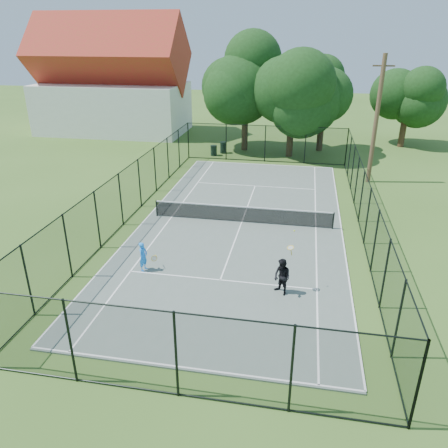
% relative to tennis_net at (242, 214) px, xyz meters
% --- Properties ---
extents(ground, '(120.00, 120.00, 0.00)m').
position_rel_tennis_net_xyz_m(ground, '(0.00, 0.00, -0.58)').
color(ground, '#38591E').
extents(tennis_court, '(11.00, 24.00, 0.06)m').
position_rel_tennis_net_xyz_m(tennis_court, '(0.00, 0.00, -0.55)').
color(tennis_court, '#56665C').
rests_on(tennis_court, ground).
extents(tennis_net, '(10.08, 0.08, 0.95)m').
position_rel_tennis_net_xyz_m(tennis_net, '(0.00, 0.00, 0.00)').
color(tennis_net, black).
rests_on(tennis_net, tennis_court).
extents(fence, '(13.10, 26.10, 3.00)m').
position_rel_tennis_net_xyz_m(fence, '(0.00, 0.00, 0.92)').
color(fence, black).
rests_on(fence, ground).
extents(tree_near_left, '(7.28, 7.28, 9.49)m').
position_rel_tennis_net_xyz_m(tree_near_left, '(-2.20, 16.64, 5.26)').
color(tree_near_left, '#332114').
rests_on(tree_near_left, ground).
extents(tree_near_mid, '(6.26, 6.26, 8.18)m').
position_rel_tennis_net_xyz_m(tree_near_mid, '(1.92, 15.16, 4.46)').
color(tree_near_mid, '#332114').
rests_on(tree_near_mid, ground).
extents(tree_near_right, '(5.71, 5.71, 7.88)m').
position_rel_tennis_net_xyz_m(tree_near_right, '(4.52, 17.66, 4.42)').
color(tree_near_right, '#332114').
rests_on(tree_near_right, ground).
extents(tree_far_right, '(5.06, 5.06, 6.69)m').
position_rel_tennis_net_xyz_m(tree_far_right, '(12.08, 20.49, 3.57)').
color(tree_far_right, '#332114').
rests_on(tree_far_right, ground).
extents(building, '(15.30, 8.15, 11.87)m').
position_rel_tennis_net_xyz_m(building, '(-17.00, 22.00, 4.35)').
color(building, silver).
rests_on(building, ground).
extents(trash_bin_left, '(0.58, 0.58, 0.88)m').
position_rel_tennis_net_xyz_m(trash_bin_left, '(-4.55, 14.13, -0.13)').
color(trash_bin_left, black).
rests_on(trash_bin_left, ground).
extents(trash_bin_right, '(0.58, 0.58, 1.01)m').
position_rel_tennis_net_xyz_m(trash_bin_right, '(-3.89, 15.09, -0.07)').
color(trash_bin_right, black).
rests_on(trash_bin_right, ground).
extents(utility_pole, '(1.40, 0.30, 8.67)m').
position_rel_tennis_net_xyz_m(utility_pole, '(7.86, 9.00, 3.82)').
color(utility_pole, '#4C3823').
rests_on(utility_pole, ground).
extents(player_blue, '(0.80, 0.55, 1.36)m').
position_rel_tennis_net_xyz_m(player_blue, '(-3.54, -6.16, 0.16)').
color(player_blue, '#1D85F6').
rests_on(player_blue, tennis_court).
extents(player_black, '(0.96, 1.16, 2.60)m').
position_rel_tennis_net_xyz_m(player_black, '(2.66, -6.97, 0.26)').
color(player_black, black).
rests_on(player_black, tennis_court).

